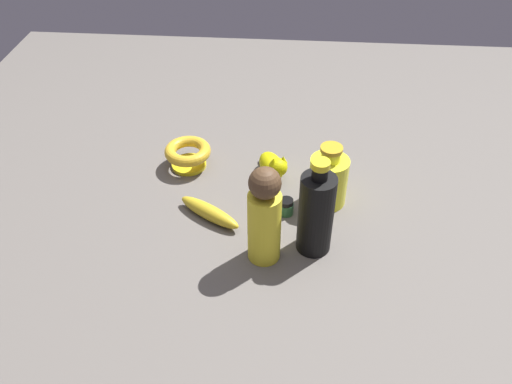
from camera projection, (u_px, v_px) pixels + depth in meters
name	position (u px, v px, depth m)	size (l,w,h in m)	color
ground	(256.00, 206.00, 1.32)	(2.00, 2.00, 0.00)	#5B5651
cat_figurine	(273.00, 166.00, 1.39)	(0.10, 0.13, 0.09)	#C2C00A
nail_polish_jar	(286.00, 207.00, 1.29)	(0.04, 0.04, 0.04)	#265433
bottle_tall	(316.00, 212.00, 1.15)	(0.08, 0.08, 0.24)	black
banana	(209.00, 212.00, 1.28)	(0.18, 0.04, 0.04)	gold
person_figure_adult	(264.00, 216.00, 1.12)	(0.10, 0.10, 0.24)	yellow
bowl	(188.00, 153.00, 1.43)	(0.13, 0.13, 0.07)	yellow
bottle_short	(328.00, 179.00, 1.30)	(0.10, 0.10, 0.17)	yellow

